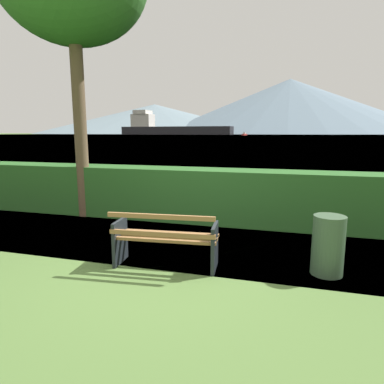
# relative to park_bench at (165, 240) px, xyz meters

# --- Properties ---
(ground_plane) EXTENTS (1400.00, 1400.00, 0.00)m
(ground_plane) POSITION_rel_park_bench_xyz_m (-0.01, 0.06, -0.42)
(ground_plane) COLOR #4C6B33
(water_surface) EXTENTS (620.00, 620.00, 0.00)m
(water_surface) POSITION_rel_park_bench_xyz_m (-0.01, 309.84, -0.42)
(water_surface) COLOR #6B8EA3
(water_surface) RESTS_ON ground_plane
(park_bench) EXTENTS (1.59, 0.71, 0.87)m
(park_bench) POSITION_rel_park_bench_xyz_m (0.00, 0.00, 0.00)
(park_bench) COLOR olive
(park_bench) RESTS_ON ground_plane
(hedge_row) EXTENTS (13.77, 0.89, 1.18)m
(hedge_row) POSITION_rel_park_bench_xyz_m (-0.01, 2.77, 0.17)
(hedge_row) COLOR #285B23
(hedge_row) RESTS_ON ground_plane
(trash_bin) EXTENTS (0.44, 0.44, 0.85)m
(trash_bin) POSITION_rel_park_bench_xyz_m (2.29, 0.38, 0.00)
(trash_bin) COLOR #385138
(trash_bin) RESTS_ON ground_plane
(cargo_ship_large) EXTENTS (109.46, 22.10, 23.35)m
(cargo_ship_large) POSITION_rel_park_bench_xyz_m (-110.74, 304.55, 6.11)
(cargo_ship_large) COLOR #232328
(cargo_ship_large) RESTS_ON water_surface
(fishing_boat_near) EXTENTS (3.14, 5.47, 2.04)m
(fishing_boat_near) POSITION_rel_park_bench_xyz_m (-27.11, 224.85, 0.30)
(fishing_boat_near) COLOR #B2332D
(fishing_boat_near) RESTS_ON water_surface
(distant_hills) EXTENTS (859.31, 428.59, 83.27)m
(distant_hills) POSITION_rel_park_bench_xyz_m (-4.47, 551.05, 31.53)
(distant_hills) COLOR slate
(distant_hills) RESTS_ON ground_plane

